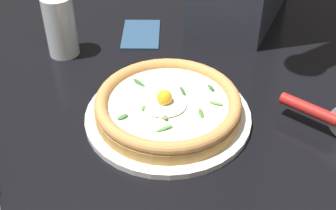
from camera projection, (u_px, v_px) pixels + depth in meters
The scene contains 6 objects.
ground_plane at pixel (189, 117), 0.87m from camera, with size 2.40×2.40×0.03m, color black.
pizza_plate at pixel (168, 116), 0.84m from camera, with size 0.31×0.31×0.01m, color white.
pizza at pixel (168, 105), 0.82m from camera, with size 0.27×0.27×0.06m.
pizza_cutter at pixel (318, 112), 0.80m from camera, with size 0.15×0.09×0.07m.
drinking_glass at pixel (61, 30), 0.99m from camera, with size 0.07×0.07×0.14m.
folded_napkin at pixel (141, 33), 1.09m from camera, with size 0.14×0.09×0.01m, color navy.
Camera 1 is at (0.08, -0.66, 0.55)m, focal length 47.27 mm.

